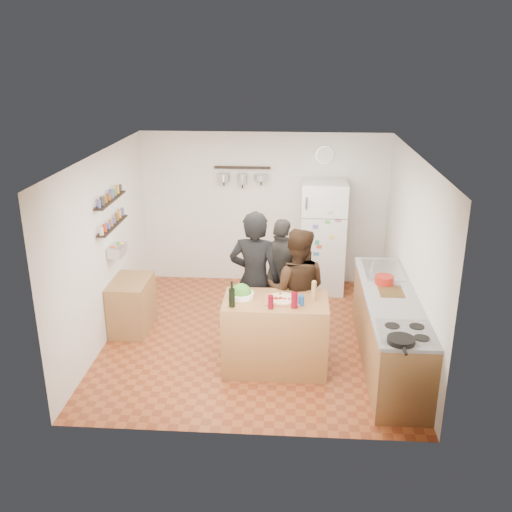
# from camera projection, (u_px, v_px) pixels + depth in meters

# --- Properties ---
(room_shell) EXTENTS (4.20, 4.20, 4.20)m
(room_shell) POSITION_uv_depth(u_px,v_px,m) (257.00, 242.00, 7.76)
(room_shell) COLOR brown
(room_shell) RESTS_ON ground
(prep_island) EXTENTS (1.25, 0.72, 0.91)m
(prep_island) POSITION_uv_depth(u_px,v_px,m) (275.00, 334.00, 6.94)
(prep_island) COLOR #9C6739
(prep_island) RESTS_ON floor
(pizza_board) EXTENTS (0.42, 0.34, 0.02)m
(pizza_board) POSITION_uv_depth(u_px,v_px,m) (282.00, 300.00, 6.75)
(pizza_board) COLOR #9A5338
(pizza_board) RESTS_ON prep_island
(pizza) EXTENTS (0.34, 0.34, 0.02)m
(pizza) POSITION_uv_depth(u_px,v_px,m) (282.00, 299.00, 6.75)
(pizza) COLOR beige
(pizza) RESTS_ON pizza_board
(salad_bowl) EXTENTS (0.31, 0.31, 0.06)m
(salad_bowl) POSITION_uv_depth(u_px,v_px,m) (241.00, 295.00, 6.85)
(salad_bowl) COLOR white
(salad_bowl) RESTS_ON prep_island
(wine_bottle) EXTENTS (0.07, 0.07, 0.22)m
(wine_bottle) POSITION_uv_depth(u_px,v_px,m) (232.00, 298.00, 6.57)
(wine_bottle) COLOR black
(wine_bottle) RESTS_ON prep_island
(wine_glass_near) EXTENTS (0.07, 0.07, 0.16)m
(wine_glass_near) POSITION_uv_depth(u_px,v_px,m) (271.00, 302.00, 6.53)
(wine_glass_near) COLOR #5A0712
(wine_glass_near) RESTS_ON prep_island
(wine_glass_far) EXTENTS (0.08, 0.08, 0.19)m
(wine_glass_far) POSITION_uv_depth(u_px,v_px,m) (294.00, 300.00, 6.55)
(wine_glass_far) COLOR #5D0814
(wine_glass_far) RESTS_ON prep_island
(pepper_mill) EXTENTS (0.06, 0.06, 0.19)m
(pepper_mill) POSITION_uv_depth(u_px,v_px,m) (314.00, 292.00, 6.77)
(pepper_mill) COLOR #AD8648
(pepper_mill) RESTS_ON prep_island
(salt_canister) EXTENTS (0.07, 0.07, 0.12)m
(salt_canister) POSITION_uv_depth(u_px,v_px,m) (301.00, 300.00, 6.63)
(salt_canister) COLOR navy
(salt_canister) RESTS_ON prep_island
(person_left) EXTENTS (0.74, 0.55, 1.85)m
(person_left) POSITION_uv_depth(u_px,v_px,m) (255.00, 280.00, 7.33)
(person_left) COLOR black
(person_left) RESTS_ON floor
(person_center) EXTENTS (0.86, 0.70, 1.65)m
(person_center) POSITION_uv_depth(u_px,v_px,m) (296.00, 290.00, 7.27)
(person_center) COLOR black
(person_center) RESTS_ON floor
(person_back) EXTENTS (1.01, 0.72, 1.59)m
(person_back) POSITION_uv_depth(u_px,v_px,m) (282.00, 275.00, 7.85)
(person_back) COLOR #2F2C29
(person_back) RESTS_ON floor
(counter_run) EXTENTS (0.63, 2.63, 0.90)m
(counter_run) POSITION_uv_depth(u_px,v_px,m) (389.00, 330.00, 7.04)
(counter_run) COLOR #9E7042
(counter_run) RESTS_ON floor
(stove_top) EXTENTS (0.60, 0.62, 0.02)m
(stove_top) POSITION_uv_depth(u_px,v_px,m) (407.00, 333.00, 5.99)
(stove_top) COLOR white
(stove_top) RESTS_ON counter_run
(skillet) EXTENTS (0.28, 0.28, 0.05)m
(skillet) POSITION_uv_depth(u_px,v_px,m) (401.00, 340.00, 5.76)
(skillet) COLOR black
(skillet) RESTS_ON stove_top
(sink) EXTENTS (0.50, 0.80, 0.03)m
(sink) POSITION_uv_depth(u_px,v_px,m) (383.00, 270.00, 7.68)
(sink) COLOR silver
(sink) RESTS_ON counter_run
(cutting_board) EXTENTS (0.30, 0.40, 0.02)m
(cutting_board) POSITION_uv_depth(u_px,v_px,m) (391.00, 292.00, 7.00)
(cutting_board) COLOR olive
(cutting_board) RESTS_ON counter_run
(red_bowl) EXTENTS (0.24, 0.24, 0.10)m
(red_bowl) POSITION_uv_depth(u_px,v_px,m) (384.00, 280.00, 7.22)
(red_bowl) COLOR #9F1C12
(red_bowl) RESTS_ON counter_run
(fridge) EXTENTS (0.70, 0.68, 1.80)m
(fridge) POSITION_uv_depth(u_px,v_px,m) (322.00, 237.00, 9.09)
(fridge) COLOR white
(fridge) RESTS_ON floor
(wall_clock) EXTENTS (0.30, 0.03, 0.30)m
(wall_clock) POSITION_uv_depth(u_px,v_px,m) (325.00, 155.00, 8.97)
(wall_clock) COLOR silver
(wall_clock) RESTS_ON back_wall
(spice_shelf_lower) EXTENTS (0.12, 1.00, 0.02)m
(spice_shelf_lower) POSITION_uv_depth(u_px,v_px,m) (113.00, 225.00, 7.62)
(spice_shelf_lower) COLOR black
(spice_shelf_lower) RESTS_ON left_wall
(spice_shelf_upper) EXTENTS (0.12, 1.00, 0.02)m
(spice_shelf_upper) POSITION_uv_depth(u_px,v_px,m) (110.00, 200.00, 7.50)
(spice_shelf_upper) COLOR black
(spice_shelf_upper) RESTS_ON left_wall
(produce_basket) EXTENTS (0.18, 0.35, 0.14)m
(produce_basket) POSITION_uv_depth(u_px,v_px,m) (117.00, 250.00, 7.74)
(produce_basket) COLOR silver
(produce_basket) RESTS_ON left_wall
(side_table) EXTENTS (0.50, 0.80, 0.73)m
(side_table) POSITION_uv_depth(u_px,v_px,m) (132.00, 305.00, 7.95)
(side_table) COLOR #9E7142
(side_table) RESTS_ON floor
(pot_rack) EXTENTS (0.90, 0.04, 0.04)m
(pot_rack) POSITION_uv_depth(u_px,v_px,m) (242.00, 168.00, 9.05)
(pot_rack) COLOR black
(pot_rack) RESTS_ON back_wall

